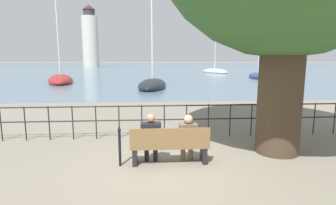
{
  "coord_description": "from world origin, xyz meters",
  "views": [
    {
      "loc": [
        -0.47,
        -5.92,
        2.41
      ],
      "look_at": [
        0.0,
        0.5,
        1.38
      ],
      "focal_mm": 28.0,
      "sensor_mm": 36.0,
      "label": 1
    }
  ],
  "objects_px": {
    "park_bench": "(170,146)",
    "sailboat_3": "(61,80)",
    "sailboat_1": "(215,71)",
    "sailboat_0": "(152,84)",
    "harbor_lighthouse": "(90,39)",
    "sailboat_2": "(258,76)",
    "seated_person_right": "(188,136)",
    "closed_umbrella": "(120,143)",
    "seated_person_left": "(151,136)"
  },
  "relations": [
    {
      "from": "park_bench",
      "to": "sailboat_3",
      "type": "bearing_deg",
      "value": 113.17
    },
    {
      "from": "park_bench",
      "to": "sailboat_1",
      "type": "distance_m",
      "value": 46.84
    },
    {
      "from": "sailboat_0",
      "to": "harbor_lighthouse",
      "type": "bearing_deg",
      "value": 114.25
    },
    {
      "from": "sailboat_3",
      "to": "harbor_lighthouse",
      "type": "bearing_deg",
      "value": 82.88
    },
    {
      "from": "sailboat_2",
      "to": "park_bench",
      "type": "bearing_deg",
      "value": -102.94
    },
    {
      "from": "sailboat_3",
      "to": "seated_person_right",
      "type": "bearing_deg",
      "value": -82.37
    },
    {
      "from": "park_bench",
      "to": "closed_umbrella",
      "type": "distance_m",
      "value": 1.16
    },
    {
      "from": "seated_person_right",
      "to": "sailboat_3",
      "type": "height_order",
      "value": "sailboat_3"
    },
    {
      "from": "park_bench",
      "to": "sailboat_3",
      "type": "distance_m",
      "value": 25.76
    },
    {
      "from": "seated_person_left",
      "to": "closed_umbrella",
      "type": "height_order",
      "value": "seated_person_left"
    },
    {
      "from": "sailboat_1",
      "to": "sailboat_3",
      "type": "relative_size",
      "value": 1.25
    },
    {
      "from": "seated_person_left",
      "to": "sailboat_2",
      "type": "bearing_deg",
      "value": 62.97
    },
    {
      "from": "park_bench",
      "to": "sailboat_0",
      "type": "xyz_separation_m",
      "value": [
        -0.16,
        17.28,
        -0.11
      ]
    },
    {
      "from": "seated_person_right",
      "to": "sailboat_3",
      "type": "relative_size",
      "value": 0.12
    },
    {
      "from": "closed_umbrella",
      "to": "sailboat_3",
      "type": "bearing_deg",
      "value": 110.75
    },
    {
      "from": "closed_umbrella",
      "to": "harbor_lighthouse",
      "type": "xyz_separation_m",
      "value": [
        -20.85,
        95.55,
        9.94
      ]
    },
    {
      "from": "seated_person_left",
      "to": "harbor_lighthouse",
      "type": "height_order",
      "value": "harbor_lighthouse"
    },
    {
      "from": "seated_person_right",
      "to": "closed_umbrella",
      "type": "relative_size",
      "value": 1.22
    },
    {
      "from": "seated_person_left",
      "to": "sailboat_3",
      "type": "xyz_separation_m",
      "value": [
        -9.7,
        23.61,
        -0.37
      ]
    },
    {
      "from": "closed_umbrella",
      "to": "harbor_lighthouse",
      "type": "relative_size",
      "value": 0.04
    },
    {
      "from": "park_bench",
      "to": "sailboat_2",
      "type": "height_order",
      "value": "sailboat_2"
    },
    {
      "from": "closed_umbrella",
      "to": "sailboat_0",
      "type": "distance_m",
      "value": 17.34
    },
    {
      "from": "park_bench",
      "to": "closed_umbrella",
      "type": "bearing_deg",
      "value": -178.56
    },
    {
      "from": "park_bench",
      "to": "harbor_lighthouse",
      "type": "bearing_deg",
      "value": 102.97
    },
    {
      "from": "seated_person_left",
      "to": "sailboat_0",
      "type": "xyz_separation_m",
      "value": [
        0.28,
        17.21,
        -0.34
      ]
    },
    {
      "from": "sailboat_0",
      "to": "seated_person_right",
      "type": "bearing_deg",
      "value": -79.39
    },
    {
      "from": "park_bench",
      "to": "seated_person_right",
      "type": "distance_m",
      "value": 0.49
    },
    {
      "from": "sailboat_0",
      "to": "sailboat_2",
      "type": "distance_m",
      "value": 19.59
    },
    {
      "from": "closed_umbrella",
      "to": "sailboat_0",
      "type": "relative_size",
      "value": 0.07
    },
    {
      "from": "seated_person_left",
      "to": "sailboat_1",
      "type": "distance_m",
      "value": 46.89
    },
    {
      "from": "harbor_lighthouse",
      "to": "seated_person_left",
      "type": "bearing_deg",
      "value": -77.27
    },
    {
      "from": "seated_person_right",
      "to": "harbor_lighthouse",
      "type": "bearing_deg",
      "value": 103.23
    },
    {
      "from": "seated_person_right",
      "to": "sailboat_1",
      "type": "xyz_separation_m",
      "value": [
        12.03,
        45.07,
        -0.34
      ]
    },
    {
      "from": "harbor_lighthouse",
      "to": "seated_person_right",
      "type": "bearing_deg",
      "value": -76.77
    },
    {
      "from": "park_bench",
      "to": "sailboat_2",
      "type": "bearing_deg",
      "value": 63.7
    },
    {
      "from": "seated_person_left",
      "to": "sailboat_1",
      "type": "xyz_separation_m",
      "value": [
        12.91,
        45.07,
        -0.36
      ]
    },
    {
      "from": "sailboat_2",
      "to": "harbor_lighthouse",
      "type": "xyz_separation_m",
      "value": [
        -36.81,
        65.58,
        10.2
      ]
    },
    {
      "from": "seated_person_left",
      "to": "seated_person_right",
      "type": "relative_size",
      "value": 1.03
    },
    {
      "from": "sailboat_1",
      "to": "sailboat_3",
      "type": "distance_m",
      "value": 31.17
    },
    {
      "from": "seated_person_left",
      "to": "sailboat_1",
      "type": "height_order",
      "value": "sailboat_1"
    },
    {
      "from": "park_bench",
      "to": "sailboat_1",
      "type": "relative_size",
      "value": 0.15
    },
    {
      "from": "sailboat_0",
      "to": "sailboat_3",
      "type": "relative_size",
      "value": 1.31
    },
    {
      "from": "seated_person_right",
      "to": "closed_umbrella",
      "type": "distance_m",
      "value": 1.6
    },
    {
      "from": "sailboat_0",
      "to": "sailboat_1",
      "type": "distance_m",
      "value": 30.59
    },
    {
      "from": "sailboat_0",
      "to": "sailboat_3",
      "type": "xyz_separation_m",
      "value": [
        -9.98,
        6.4,
        -0.03
      ]
    },
    {
      "from": "park_bench",
      "to": "sailboat_0",
      "type": "distance_m",
      "value": 17.28
    },
    {
      "from": "sailboat_2",
      "to": "harbor_lighthouse",
      "type": "relative_size",
      "value": 0.51
    },
    {
      "from": "seated_person_right",
      "to": "harbor_lighthouse",
      "type": "distance_m",
      "value": 98.54
    },
    {
      "from": "sailboat_2",
      "to": "seated_person_right",
      "type": "bearing_deg",
      "value": -102.33
    },
    {
      "from": "closed_umbrella",
      "to": "sailboat_1",
      "type": "relative_size",
      "value": 0.08
    }
  ]
}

